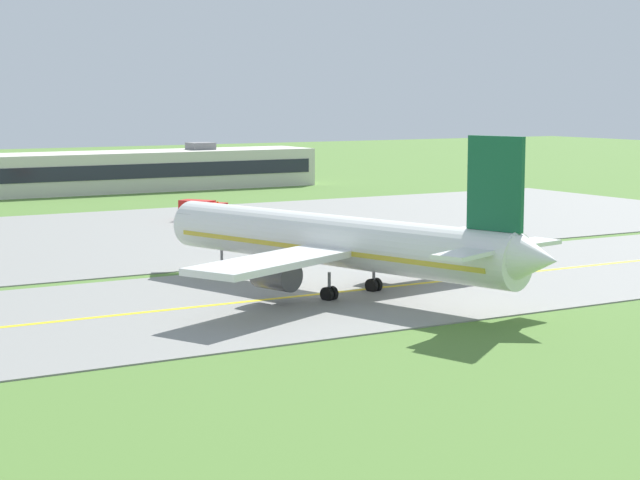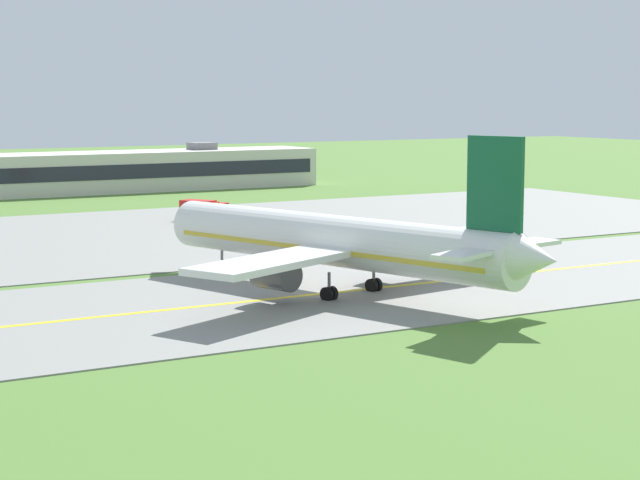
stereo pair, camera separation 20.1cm
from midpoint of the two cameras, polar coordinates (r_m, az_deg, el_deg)
The scene contains 8 objects.
ground_plane at distance 85.80m, azimuth 0.04°, elevation -2.87°, with size 500.00×500.00×0.00m, color #517A33.
taxiway_strip at distance 85.79m, azimuth 0.04°, elevation -2.83°, with size 240.00×28.00×0.10m, color gray.
apron_pad at distance 127.26m, azimuth -5.66°, elevation 0.51°, with size 140.00×52.00×0.10m, color gray.
taxiway_centreline at distance 85.78m, azimuth 0.04°, elevation -2.80°, with size 220.00×0.60×0.01m, color yellow.
airplane_lead at distance 85.58m, azimuth 0.85°, elevation -0.09°, with size 31.88×38.88×12.70m.
service_truck_baggage at distance 117.64m, azimuth 0.31°, elevation 0.53°, with size 2.99×6.61×2.59m.
service_truck_fuel at distance 136.45m, azimuth -6.13°, elevation 1.60°, with size 4.91×6.18×2.60m.
terminal_building at distance 183.05m, azimuth -9.80°, elevation 3.55°, with size 62.99×11.95×7.57m.
Camera 1 is at (-42.80, -72.75, 15.40)m, focal length 61.82 mm.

